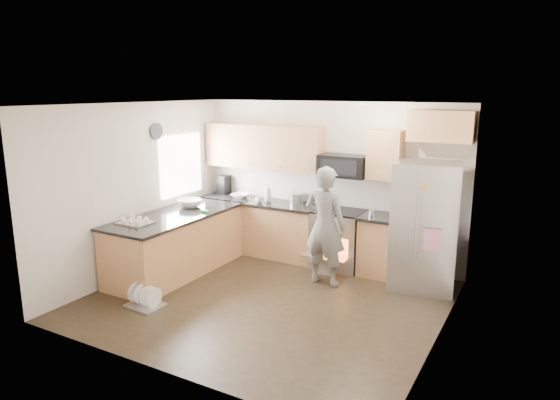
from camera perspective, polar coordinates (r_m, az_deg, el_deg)
The scene contains 8 objects.
ground at distance 6.88m, azimuth -1.63°, elevation -11.36°, with size 4.50×4.50×0.00m, color black.
room_shell at distance 6.41m, azimuth -1.94°, elevation 2.56°, with size 4.54×4.04×2.62m.
back_cabinet_run at distance 8.30m, azimuth 0.99°, elevation -0.11°, with size 4.45×0.64×2.50m.
peninsula at distance 7.87m, azimuth -11.78°, elevation -4.84°, with size 0.96×2.36×1.05m.
stove_range at distance 7.93m, azimuth 6.79°, elevation -2.94°, with size 0.76×0.97×1.79m.
refrigerator at distance 7.26m, azimuth 16.13°, elevation -2.95°, with size 1.00×0.84×1.82m.
person at distance 7.18m, azimuth 5.19°, elevation -2.99°, with size 0.63×0.42×1.74m, color slate.
dish_rack at distance 6.89m, azimuth -15.15°, elevation -11.05°, with size 0.50×0.42×0.30m.
Camera 1 is at (3.22, -5.39, 2.80)m, focal length 32.00 mm.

